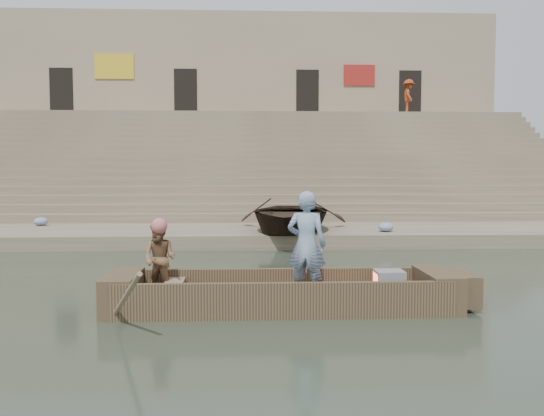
{
  "coord_description": "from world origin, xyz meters",
  "views": [
    {
      "loc": [
        1.39,
        -9.99,
        2.3
      ],
      "look_at": [
        1.98,
        2.81,
        1.4
      ],
      "focal_mm": 38.64,
      "sensor_mm": 36.0,
      "label": 1
    }
  ],
  "objects": [
    {
      "name": "ground",
      "position": [
        0.0,
        0.0,
        0.0
      ],
      "size": [
        120.0,
        120.0,
        0.0
      ],
      "primitive_type": "plane",
      "color": "#2B3628",
      "rests_on": "ground"
    },
    {
      "name": "beached_rowboat",
      "position": [
        2.7,
        7.26,
        0.89
      ],
      "size": [
        4.06,
        5.2,
        0.98
      ],
      "primitive_type": "imported",
      "rotation": [
        0.0,
        0.0,
        -0.15
      ],
      "color": "#2D2116",
      "rests_on": "lower_landing"
    },
    {
      "name": "building_wall",
      "position": [
        0.0,
        26.5,
        5.6
      ],
      "size": [
        32.0,
        5.07,
        11.2
      ],
      "color": "#9C8769",
      "rests_on": "ground"
    },
    {
      "name": "rowing_man",
      "position": [
        -0.0,
        -0.51,
        0.81
      ],
      "size": [
        0.7,
        0.63,
        1.19
      ],
      "primitive_type": "imported",
      "rotation": [
        0.0,
        0.0,
        -0.38
      ],
      "color": "#256F39",
      "rests_on": "main_rowboat"
    },
    {
      "name": "cloth_bundles",
      "position": [
        0.14,
        8.12,
        0.53
      ],
      "size": [
        11.23,
        2.72,
        0.26
      ],
      "color": "#3F5999",
      "rests_on": "lower_landing"
    },
    {
      "name": "lower_landing",
      "position": [
        0.0,
        8.0,
        0.2
      ],
      "size": [
        32.0,
        4.0,
        0.4
      ],
      "primitive_type": "cube",
      "color": "gray",
      "rests_on": "ground"
    },
    {
      "name": "ghat_steps",
      "position": [
        0.0,
        17.19,
        1.8
      ],
      "size": [
        32.0,
        11.0,
        5.2
      ],
      "color": "gray",
      "rests_on": "ground"
    },
    {
      "name": "television",
      "position": [
        3.72,
        -0.69,
        0.42
      ],
      "size": [
        0.46,
        0.42,
        0.4
      ],
      "color": "gray",
      "rests_on": "main_rowboat"
    },
    {
      "name": "main_rowboat",
      "position": [
        1.98,
        -0.69,
        0.11
      ],
      "size": [
        5.0,
        1.3,
        0.22
      ],
      "primitive_type": "cube",
      "color": "brown",
      "rests_on": "ground"
    },
    {
      "name": "mid_landing",
      "position": [
        0.0,
        15.5,
        1.4
      ],
      "size": [
        32.0,
        3.0,
        2.8
      ],
      "primitive_type": "cube",
      "color": "gray",
      "rests_on": "ground"
    },
    {
      "name": "upper_landing",
      "position": [
        0.0,
        22.5,
        2.6
      ],
      "size": [
        32.0,
        3.0,
        5.2
      ],
      "primitive_type": "cube",
      "color": "gray",
      "rests_on": "ground"
    },
    {
      "name": "rowboat_trim",
      "position": [
        2.18,
        -0.7,
        0.31
      ],
      "size": [
        6.04,
        2.63,
        1.86
      ],
      "color": "brown",
      "rests_on": "ground"
    },
    {
      "name": "standing_man",
      "position": [
        2.35,
        -0.86,
        1.07
      ],
      "size": [
        0.72,
        0.58,
        1.71
      ],
      "primitive_type": "imported",
      "rotation": [
        0.0,
        0.0,
        2.83
      ],
      "color": "navy",
      "rests_on": "main_rowboat"
    },
    {
      "name": "pedestrian",
      "position": [
        10.25,
        21.6,
        6.12
      ],
      "size": [
        0.81,
        1.25,
        1.84
      ],
      "primitive_type": "imported",
      "rotation": [
        0.0,
        0.0,
        1.46
      ],
      "color": "#8E3718",
      "rests_on": "upper_landing"
    }
  ]
}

